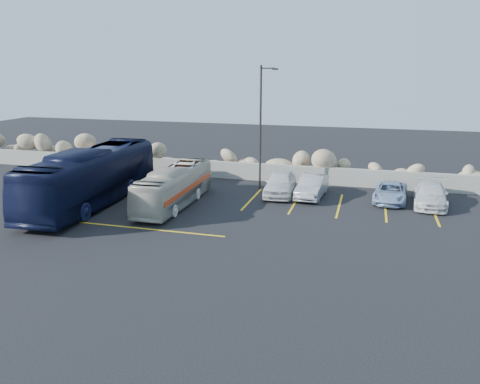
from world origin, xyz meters
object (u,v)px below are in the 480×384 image
(lamppost, at_px, (261,125))
(vintage_bus, at_px, (174,187))
(tour_coach, at_px, (92,177))
(car_b, at_px, (312,186))
(car_a, at_px, (280,183))
(car_c, at_px, (430,195))
(car_d, at_px, (390,192))

(lamppost, height_order, vintage_bus, lamppost)
(lamppost, relative_size, tour_coach, 0.68)
(tour_coach, xyz_separation_m, car_b, (12.31, 4.98, -0.97))
(car_a, distance_m, car_b, 2.01)
(lamppost, bearing_deg, car_b, -16.23)
(vintage_bus, height_order, car_c, vintage_bus)
(car_b, bearing_deg, lamppost, 168.14)
(car_d, bearing_deg, car_c, -0.75)
(lamppost, height_order, car_d, lamppost)
(car_b, bearing_deg, car_c, 4.88)
(car_b, relative_size, car_d, 1.01)
(tour_coach, distance_m, car_b, 13.31)
(vintage_bus, relative_size, car_c, 1.82)
(tour_coach, relative_size, car_d, 2.92)
(tour_coach, height_order, car_a, tour_coach)
(car_d, bearing_deg, vintage_bus, -155.74)
(car_a, height_order, car_d, car_a)
(tour_coach, relative_size, car_c, 2.67)
(car_b, xyz_separation_m, car_d, (4.69, 0.28, -0.11))
(car_a, bearing_deg, tour_coach, -157.88)
(tour_coach, bearing_deg, car_c, 11.76)
(tour_coach, height_order, car_d, tour_coach)
(vintage_bus, relative_size, car_b, 1.97)
(vintage_bus, xyz_separation_m, car_c, (14.44, 4.06, -0.48))
(lamppost, height_order, car_b, lamppost)
(vintage_bus, relative_size, tour_coach, 0.68)
(vintage_bus, height_order, car_d, vintage_bus)
(lamppost, distance_m, car_a, 3.99)
(car_d, bearing_deg, car_a, -172.56)
(car_d, bearing_deg, tour_coach, -157.86)
(vintage_bus, xyz_separation_m, car_a, (5.51, 3.99, -0.37))
(tour_coach, height_order, car_c, tour_coach)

